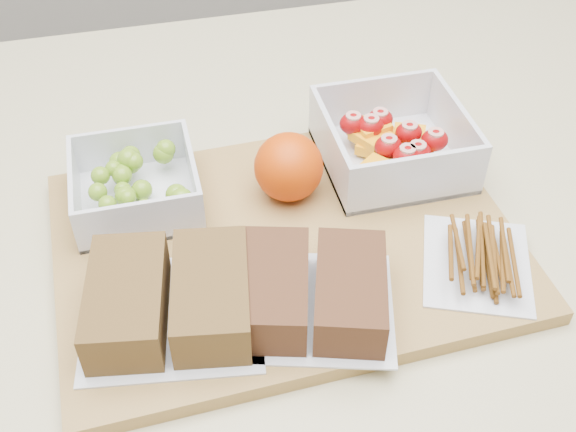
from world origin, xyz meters
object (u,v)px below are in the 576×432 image
grape_container (137,185)px  orange (289,167)px  cutting_board (286,244)px  sandwich_bag_center (312,291)px  pretzel_bag (479,255)px  fruit_container (392,144)px  sandwich_bag_left (170,299)px

grape_container → orange: 0.15m
cutting_board → grape_container: bearing=144.6°
orange → sandwich_bag_center: bearing=-96.2°
pretzel_bag → orange: bearing=136.6°
fruit_container → pretzel_bag: bearing=-80.5°
grape_container → orange: orange is taller
sandwich_bag_left → pretzel_bag: bearing=-1.3°
cutting_board → sandwich_bag_center: bearing=-90.9°
orange → pretzel_bag: size_ratio=0.48×
grape_container → sandwich_bag_center: (0.13, -0.17, -0.00)m
cutting_board → fruit_container: size_ratio=3.00×
orange → cutting_board: bearing=-106.1°
sandwich_bag_left → sandwich_bag_center: bearing=-9.1°
orange → sandwich_bag_center: (-0.02, -0.15, -0.01)m
sandwich_bag_center → pretzel_bag: (0.16, 0.01, -0.01)m
orange → pretzel_bag: 0.19m
sandwich_bag_center → pretzel_bag: 0.16m
fruit_container → sandwich_bag_center: 0.21m
grape_container → fruit_container: fruit_container is taller
grape_container → orange: size_ratio=1.73×
grape_container → sandwich_bag_left: grape_container is taller
fruit_container → orange: bearing=-168.7°
pretzel_bag → cutting_board: bearing=155.3°
grape_container → pretzel_bag: (0.28, -0.16, -0.01)m
cutting_board → grape_container: (-0.13, 0.08, 0.03)m
grape_container → fruit_container: bearing=-0.2°
cutting_board → sandwich_bag_center: 0.09m
fruit_container → sandwich_bag_center: (-0.13, -0.17, -0.00)m
sandwich_bag_center → orange: bearing=83.8°
grape_container → fruit_container: 0.26m
cutting_board → fruit_container: (0.13, 0.08, 0.03)m
grape_container → sandwich_bag_left: (0.01, -0.15, 0.00)m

